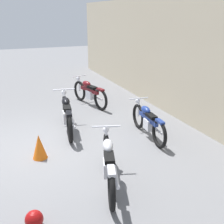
# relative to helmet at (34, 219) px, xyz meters

# --- Properties ---
(ground_plane) EXTENTS (40.00, 40.00, 0.00)m
(ground_plane) POSITION_rel_helmet_xyz_m (-2.68, 0.58, -0.14)
(ground_plane) COLOR slate
(building_wall) EXTENTS (18.00, 0.30, 3.49)m
(building_wall) POSITION_rel_helmet_xyz_m (-2.68, 4.73, 1.61)
(building_wall) COLOR beige
(building_wall) RESTS_ON ground_plane
(helmet) EXTENTS (0.27, 0.27, 0.27)m
(helmet) POSITION_rel_helmet_xyz_m (0.00, 0.00, 0.00)
(helmet) COLOR maroon
(helmet) RESTS_ON ground_plane
(traffic_cone) EXTENTS (0.32, 0.32, 0.55)m
(traffic_cone) POSITION_rel_helmet_xyz_m (-2.09, 0.40, 0.14)
(traffic_cone) COLOR orange
(traffic_cone) RESTS_ON ground_plane
(motorcycle_black) EXTENTS (2.17, 0.63, 0.98)m
(motorcycle_black) POSITION_rel_helmet_xyz_m (-3.36, 1.33, 0.34)
(motorcycle_black) COLOR black
(motorcycle_black) RESTS_ON ground_plane
(motorcycle_silver) EXTENTS (1.95, 0.82, 0.91)m
(motorcycle_silver) POSITION_rel_helmet_xyz_m (-0.61, 1.43, 0.30)
(motorcycle_silver) COLOR black
(motorcycle_silver) RESTS_ON ground_plane
(motorcycle_maroon) EXTENTS (1.99, 0.74, 0.91)m
(motorcycle_maroon) POSITION_rel_helmet_xyz_m (-5.24, 2.56, 0.30)
(motorcycle_maroon) COLOR black
(motorcycle_maroon) RESTS_ON ground_plane
(motorcycle_blue) EXTENTS (1.92, 0.54, 0.86)m
(motorcycle_blue) POSITION_rel_helmet_xyz_m (-2.20, 3.12, 0.28)
(motorcycle_blue) COLOR black
(motorcycle_blue) RESTS_ON ground_plane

